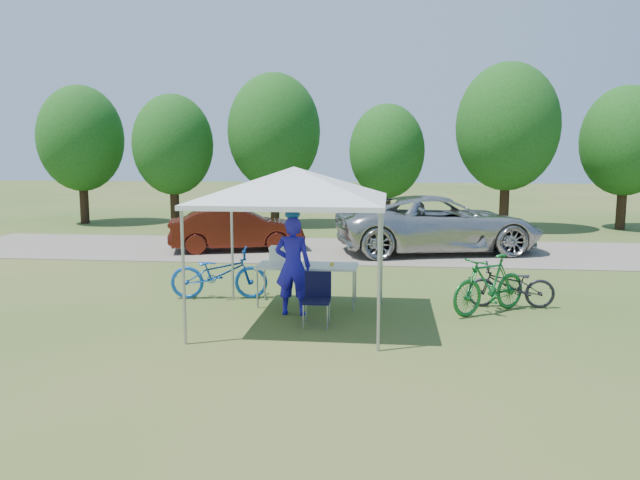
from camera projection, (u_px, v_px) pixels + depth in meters
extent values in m
plane|color=#2D5119|center=(295.00, 321.00, 11.06)|extent=(100.00, 100.00, 0.00)
cube|color=gray|center=(335.00, 250.00, 18.93)|extent=(24.00, 5.00, 0.02)
cylinder|color=#A5A5AA|center=(184.00, 278.00, 9.60)|extent=(0.05, 0.05, 2.10)
cylinder|color=#A5A5AA|center=(379.00, 283.00, 9.27)|extent=(0.05, 0.05, 2.10)
cylinder|color=#A5A5AA|center=(232.00, 248.00, 12.55)|extent=(0.05, 0.05, 2.10)
cylinder|color=#A5A5AA|center=(382.00, 251.00, 12.22)|extent=(0.05, 0.05, 2.10)
cube|color=silver|center=(294.00, 201.00, 10.75)|extent=(3.15, 3.15, 0.08)
pyramid|color=silver|center=(294.00, 167.00, 10.67)|extent=(4.53, 4.53, 0.55)
cylinder|color=#382314|center=(84.00, 201.00, 25.91)|extent=(0.36, 0.36, 1.89)
ellipsoid|color=#144711|center=(81.00, 138.00, 25.55)|extent=(3.46, 3.46, 4.32)
cylinder|color=#382314|center=(175.00, 204.00, 25.18)|extent=(0.36, 0.36, 1.75)
ellipsoid|color=#144711|center=(173.00, 145.00, 24.85)|extent=(3.20, 3.20, 4.00)
cylinder|color=#382314|center=(275.00, 200.00, 25.31)|extent=(0.36, 0.36, 2.03)
ellipsoid|color=#144711|center=(274.00, 132.00, 24.92)|extent=(3.71, 3.71, 4.64)
cylinder|color=#382314|center=(386.00, 207.00, 24.65)|extent=(0.36, 0.36, 1.61)
ellipsoid|color=#144711|center=(387.00, 151.00, 24.34)|extent=(2.94, 2.94, 3.68)
cylinder|color=#382314|center=(504.00, 202.00, 23.82)|extent=(0.36, 0.36, 2.10)
ellipsoid|color=#144711|center=(507.00, 127.00, 23.42)|extent=(3.84, 3.84, 4.80)
cylinder|color=#382314|center=(621.00, 206.00, 23.94)|extent=(0.36, 0.36, 1.82)
ellipsoid|color=#144711|center=(626.00, 141.00, 23.59)|extent=(3.33, 3.33, 4.16)
cube|color=white|center=(307.00, 266.00, 12.12)|extent=(1.95, 0.81, 0.04)
cylinder|color=#A5A5AA|center=(257.00, 289.00, 11.94)|extent=(0.04, 0.04, 0.76)
cylinder|color=#A5A5AA|center=(353.00, 291.00, 11.73)|extent=(0.04, 0.04, 0.76)
cylinder|color=#A5A5AA|center=(265.00, 281.00, 12.62)|extent=(0.04, 0.04, 0.76)
cylinder|color=#A5A5AA|center=(355.00, 283.00, 12.42)|extent=(0.04, 0.04, 0.76)
cube|color=black|center=(317.00, 301.00, 10.74)|extent=(0.47, 0.47, 0.04)
cube|color=black|center=(318.00, 284.00, 10.92)|extent=(0.46, 0.05, 0.46)
cylinder|color=#A5A5AA|center=(303.00, 317.00, 10.59)|extent=(0.02, 0.02, 0.41)
cylinder|color=#A5A5AA|center=(327.00, 317.00, 10.54)|extent=(0.02, 0.02, 0.41)
cylinder|color=#A5A5AA|center=(306.00, 311.00, 10.99)|extent=(0.02, 0.02, 0.41)
cylinder|color=#A5A5AA|center=(330.00, 311.00, 10.95)|extent=(0.02, 0.02, 0.41)
cube|color=white|center=(282.00, 257.00, 12.15)|extent=(0.46, 0.31, 0.31)
cube|color=white|center=(282.00, 248.00, 12.12)|extent=(0.48, 0.33, 0.04)
cylinder|color=yellow|center=(332.00, 264.00, 12.01)|extent=(0.09, 0.09, 0.06)
imported|color=#1F16BA|center=(293.00, 266.00, 11.40)|extent=(0.68, 0.45, 1.82)
imported|color=#134DAD|center=(219.00, 273.00, 12.72)|extent=(2.05, 0.95, 1.04)
imported|color=#166526|center=(489.00, 284.00, 11.55)|extent=(1.75, 1.53, 1.09)
imported|color=black|center=(511.00, 285.00, 11.97)|extent=(1.66, 0.59, 0.87)
imported|color=#B4B3AF|center=(438.00, 224.00, 18.45)|extent=(6.51, 4.10, 1.67)
imported|color=#4F160D|center=(236.00, 229.00, 18.77)|extent=(4.23, 2.50, 1.32)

